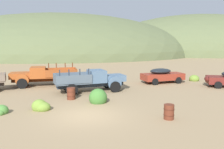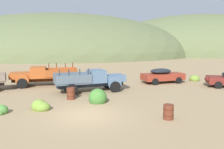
# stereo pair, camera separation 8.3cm
# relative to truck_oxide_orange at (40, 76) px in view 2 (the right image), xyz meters

# --- Properties ---
(ground_plane) EXTENTS (300.00, 300.00, 0.00)m
(ground_plane) POSITION_rel_truck_oxide_orange_xyz_m (5.22, -9.78, -1.01)
(ground_plane) COLOR #937A56
(hill_far_right) EXTENTS (89.76, 73.26, 27.76)m
(hill_far_right) POSITION_rel_truck_oxide_orange_xyz_m (-7.98, 60.51, -1.01)
(hill_far_right) COLOR #56603D
(hill_far_right) RESTS_ON ground
(hill_far_left) EXTENTS (79.88, 59.21, 29.64)m
(hill_far_left) POSITION_rel_truck_oxide_orange_xyz_m (44.24, 67.38, -1.01)
(hill_far_left) COLOR #56603D
(hill_far_left) RESTS_ON ground
(truck_oxide_orange) EXTENTS (6.65, 3.43, 2.16)m
(truck_oxide_orange) POSITION_rel_truck_oxide_orange_xyz_m (0.00, 0.00, 0.00)
(truck_oxide_orange) COLOR #51220D
(truck_oxide_orange) RESTS_ON ground
(truck_chalk_blue) EXTENTS (6.42, 3.76, 2.16)m
(truck_chalk_blue) POSITION_rel_truck_oxide_orange_xyz_m (5.61, -2.88, -0.01)
(truck_chalk_blue) COLOR #262D39
(truck_chalk_blue) RESTS_ON ground
(car_rust_red) EXTENTS (4.99, 2.94, 1.57)m
(car_rust_red) POSITION_rel_truck_oxide_orange_xyz_m (12.78, 1.14, -0.19)
(car_rust_red) COLOR maroon
(car_rust_red) RESTS_ON ground
(oil_drum_spare) EXTENTS (0.67, 0.67, 0.89)m
(oil_drum_spare) POSITION_rel_truck_oxide_orange_xyz_m (3.84, -5.75, -0.56)
(oil_drum_spare) COLOR #5B2819
(oil_drum_spare) RESTS_ON ground
(oil_drum_by_truck) EXTENTS (0.61, 0.61, 0.85)m
(oil_drum_by_truck) POSITION_rel_truck_oxide_orange_xyz_m (9.94, -10.66, -0.58)
(oil_drum_by_truck) COLOR #5B2819
(oil_drum_by_truck) RESTS_ON ground
(bush_near_barrel) EXTENTS (0.83, 0.89, 0.70)m
(bush_near_barrel) POSITION_rel_truck_oxide_orange_xyz_m (0.06, -9.23, -0.83)
(bush_near_barrel) COLOR #4C8438
(bush_near_barrel) RESTS_ON ground
(bush_front_right) EXTENTS (1.12, 1.13, 0.86)m
(bush_front_right) POSITION_rel_truck_oxide_orange_xyz_m (16.62, 2.33, -0.78)
(bush_front_right) COLOR olive
(bush_front_right) RESTS_ON ground
(bush_front_left) EXTENTS (1.21, 0.97, 0.88)m
(bush_front_left) POSITION_rel_truck_oxide_orange_xyz_m (2.27, -8.53, -0.78)
(bush_front_left) COLOR olive
(bush_front_left) RESTS_ON ground
(bush_lone_scrub) EXTENTS (0.84, 0.79, 0.63)m
(bush_lone_scrub) POSITION_rel_truck_oxide_orange_xyz_m (5.98, 0.67, -0.84)
(bush_lone_scrub) COLOR #3D702D
(bush_lone_scrub) RESTS_ON ground
(bush_between_trucks) EXTENTS (1.31, 1.39, 1.32)m
(bush_between_trucks) POSITION_rel_truck_oxide_orange_xyz_m (5.90, -6.77, -0.69)
(bush_between_trucks) COLOR #3D702D
(bush_between_trucks) RESTS_ON ground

